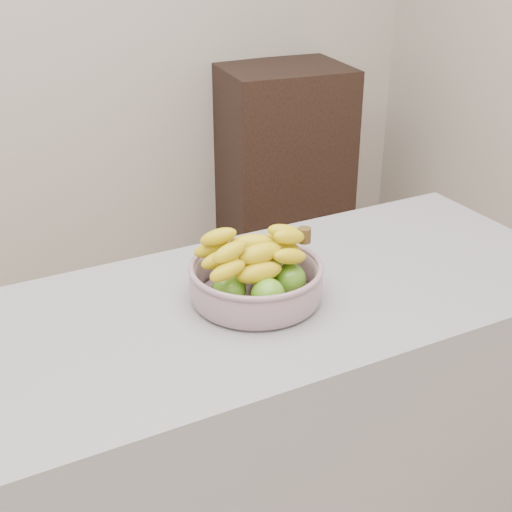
{
  "coord_description": "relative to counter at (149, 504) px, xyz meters",
  "views": [
    {
      "loc": [
        -0.33,
        -0.96,
        1.64
      ],
      "look_at": [
        0.27,
        0.18,
        1.0
      ],
      "focal_mm": 50.0,
      "sensor_mm": 36.0,
      "label": 1
    }
  ],
  "objects": [
    {
      "name": "counter",
      "position": [
        0.0,
        0.0,
        0.0
      ],
      "size": [
        2.0,
        0.6,
        0.9
      ],
      "primitive_type": "cube",
      "color": "gray",
      "rests_on": "ground"
    },
    {
      "name": "cabinet",
      "position": [
        1.25,
        1.6,
        0.05
      ],
      "size": [
        0.6,
        0.5,
        0.99
      ],
      "primitive_type": "cube",
      "rotation": [
        0.0,
        0.0,
        -0.12
      ],
      "color": "black",
      "rests_on": "ground"
    },
    {
      "name": "fruit_bowl",
      "position": [
        0.27,
        0.0,
        0.5
      ],
      "size": [
        0.28,
        0.28,
        0.15
      ],
      "rotation": [
        0.0,
        0.0,
        -0.14
      ],
      "color": "#9FACBF",
      "rests_on": "counter"
    }
  ]
}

